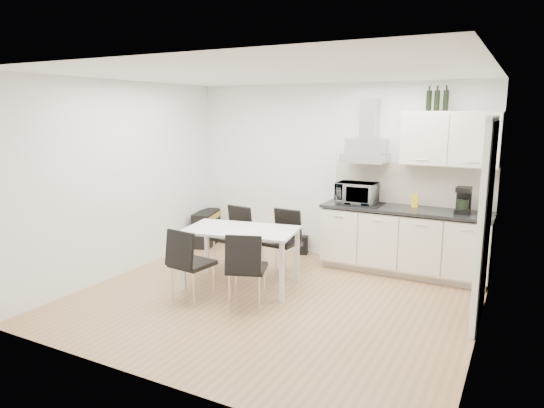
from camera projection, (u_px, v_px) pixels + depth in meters
The scene contains 15 objects.
ground at pixel (270, 300), 5.73m from camera, with size 4.50×4.50×0.00m, color tan.
wall_back at pixel (333, 172), 7.22m from camera, with size 4.50×0.10×2.60m, color white.
wall_front at pixel (149, 229), 3.75m from camera, with size 4.50×0.10×2.60m, color white.
wall_left at pixel (123, 179), 6.52m from camera, with size 0.10×4.00×2.60m, color white.
wall_right at pixel (486, 211), 4.45m from camera, with size 0.10×4.00×2.60m, color white.
ceiling at pixel (270, 73), 5.24m from camera, with size 4.50×4.50×0.00m, color white.
doorway at pixel (484, 224), 4.99m from camera, with size 0.08×1.04×2.10m, color white.
kitchenette at pixel (408, 214), 6.54m from camera, with size 2.22×0.64×2.52m.
dining_table at pixel (241, 235), 6.08m from camera, with size 1.50×1.02×0.75m.
chair_far_left at pixel (231, 239), 6.78m from camera, with size 0.44×0.50×0.88m, color black, non-canonical shape.
chair_far_right at pixel (281, 243), 6.55m from camera, with size 0.44×0.50×0.88m, color black, non-canonical shape.
chair_near_left at pixel (193, 264), 5.65m from camera, with size 0.44×0.50×0.88m, color black, non-canonical shape.
chair_near_right at pixel (247, 269), 5.48m from camera, with size 0.44×0.50×0.88m, color black, non-canonical shape.
guitar_amp at pixel (207, 228), 8.07m from camera, with size 0.46×0.73×0.56m.
floor_speaker at pixel (302, 245), 7.56m from camera, with size 0.17×0.15×0.28m, color black.
Camera 1 is at (2.55, -4.77, 2.20)m, focal length 32.00 mm.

